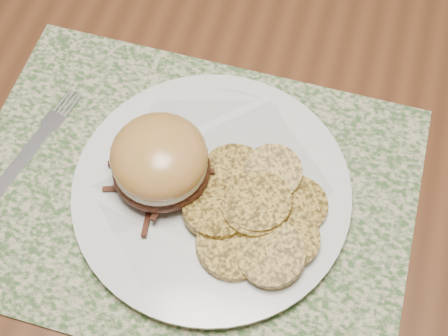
# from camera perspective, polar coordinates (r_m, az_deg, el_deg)

# --- Properties ---
(ground) EXTENTS (3.50, 3.50, 0.00)m
(ground) POSITION_cam_1_polar(r_m,az_deg,el_deg) (1.39, -8.36, -11.08)
(ground) COLOR #53321C
(ground) RESTS_ON ground
(dining_table) EXTENTS (1.50, 0.90, 0.75)m
(dining_table) POSITION_cam_1_polar(r_m,az_deg,el_deg) (0.79, -14.62, 3.51)
(dining_table) COLOR #583019
(dining_table) RESTS_ON ground
(placemat) EXTENTS (0.45, 0.33, 0.00)m
(placemat) POSITION_cam_1_polar(r_m,az_deg,el_deg) (0.63, -3.30, -2.33)
(placemat) COLOR #3A582D
(placemat) RESTS_ON dining_table
(dinner_plate) EXTENTS (0.26, 0.26, 0.02)m
(dinner_plate) POSITION_cam_1_polar(r_m,az_deg,el_deg) (0.62, -1.14, -2.15)
(dinner_plate) COLOR silver
(dinner_plate) RESTS_ON placemat
(pork_sandwich) EXTENTS (0.12, 0.12, 0.07)m
(pork_sandwich) POSITION_cam_1_polar(r_m,az_deg,el_deg) (0.59, -5.88, 0.56)
(pork_sandwich) COLOR black
(pork_sandwich) RESTS_ON dinner_plate
(roasted_potatoes) EXTENTS (0.16, 0.17, 0.04)m
(roasted_potatoes) POSITION_cam_1_polar(r_m,az_deg,el_deg) (0.59, 3.04, -4.30)
(roasted_potatoes) COLOR gold
(roasted_potatoes) RESTS_ON dinner_plate
(fork) EXTENTS (0.05, 0.17, 0.00)m
(fork) POSITION_cam_1_polar(r_m,az_deg,el_deg) (0.68, -17.42, 1.37)
(fork) COLOR silver
(fork) RESTS_ON placemat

